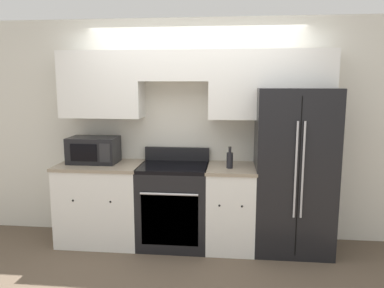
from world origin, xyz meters
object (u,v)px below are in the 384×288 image
Objects in this scene: refrigerator at (293,170)px; bottle at (230,160)px; oven_range at (174,205)px; microwave at (94,150)px.

bottle is (-0.70, -0.12, 0.13)m from refrigerator.
bottle is (0.63, -0.06, 0.56)m from oven_range.
oven_range is 1.13m from microwave.
microwave is (-0.95, 0.05, 0.61)m from oven_range.
refrigerator is 0.72m from bottle.
refrigerator is (1.33, 0.06, 0.43)m from oven_range.
microwave reaches higher than bottle.
refrigerator reaches higher than oven_range.
microwave reaches higher than oven_range.
microwave is at bearing 175.76° from bottle.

